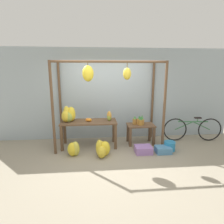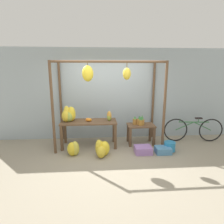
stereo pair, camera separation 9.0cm
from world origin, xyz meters
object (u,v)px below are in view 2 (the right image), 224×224
object	(u,v)px
banana_pile_ground_left	(73,149)
parked_bicycle	(193,130)
banana_pile_ground_right	(102,149)
blue_bucket	(170,146)
banana_pile_on_table	(69,115)
pineapple_cluster	(139,121)
papaya_pile	(109,116)
fruit_crate_purple	(163,150)
orange_pile	(89,120)
fruit_crate_white	(143,150)

from	to	relation	value
banana_pile_ground_left	parked_bicycle	size ratio (longest dim) A/B	0.22
banana_pile_ground_right	blue_bucket	xyz separation A→B (m)	(1.84, 0.19, -0.06)
banana_pile_on_table	pineapple_cluster	xyz separation A→B (m)	(2.00, 0.04, -0.22)
pineapple_cluster	papaya_pile	size ratio (longest dim) A/B	1.18
blue_bucket	fruit_crate_purple	distance (m)	0.27
blue_bucket	parked_bicycle	distance (m)	1.19
pineapple_cluster	papaya_pile	world-z (taller)	papaya_pile
orange_pile	fruit_crate_white	bearing A→B (deg)	-21.63
orange_pile	fruit_crate_purple	world-z (taller)	orange_pile
pineapple_cluster	fruit_crate_white	distance (m)	0.90
banana_pile_ground_right	parked_bicycle	world-z (taller)	parked_bicycle
papaya_pile	blue_bucket	bearing A→B (deg)	-16.80
banana_pile_ground_right	papaya_pile	size ratio (longest dim) A/B	1.55
blue_bucket	banana_pile_ground_right	bearing A→B (deg)	-174.12
banana_pile_on_table	blue_bucket	world-z (taller)	banana_pile_on_table
orange_pile	fruit_crate_purple	distance (m)	2.16
banana_pile_ground_left	banana_pile_ground_right	xyz separation A→B (m)	(0.74, -0.10, 0.01)
parked_bicycle	fruit_crate_purple	world-z (taller)	parked_bicycle
orange_pile	papaya_pile	world-z (taller)	papaya_pile
fruit_crate_white	blue_bucket	bearing A→B (deg)	7.63
banana_pile_ground_right	fruit_crate_purple	distance (m)	1.61
banana_pile_on_table	papaya_pile	distance (m)	1.12
blue_bucket	fruit_crate_purple	xyz separation A→B (m)	(-0.23, -0.14, -0.04)
fruit_crate_purple	blue_bucket	bearing A→B (deg)	30.76
papaya_pile	fruit_crate_purple	world-z (taller)	papaya_pile
banana_pile_on_table	fruit_crate_purple	size ratio (longest dim) A/B	1.18
orange_pile	banana_pile_ground_left	distance (m)	0.92
banana_pile_on_table	parked_bicycle	distance (m)	3.74
orange_pile	pineapple_cluster	distance (m)	1.46
banana_pile_ground_right	papaya_pile	world-z (taller)	papaya_pile
pineapple_cluster	fruit_crate_purple	world-z (taller)	pineapple_cluster
pineapple_cluster	banana_pile_ground_right	distance (m)	1.43
banana_pile_on_table	papaya_pile	xyz separation A→B (m)	(1.12, -0.03, -0.05)
orange_pile	banana_pile_ground_right	xyz separation A→B (m)	(0.35, -0.66, -0.60)
banana_pile_ground_right	papaya_pile	distance (m)	0.99
orange_pile	pineapple_cluster	bearing A→B (deg)	3.52
pineapple_cluster	fruit_crate_white	size ratio (longest dim) A/B	0.76
fruit_crate_white	orange_pile	bearing A→B (deg)	158.37
orange_pile	papaya_pile	xyz separation A→B (m)	(0.58, 0.02, 0.08)
blue_bucket	papaya_pile	bearing A→B (deg)	163.20
orange_pile	parked_bicycle	xyz separation A→B (m)	(3.15, 0.17, -0.41)
fruit_crate_white	fruit_crate_purple	bearing A→B (deg)	-4.00
papaya_pile	fruit_crate_purple	size ratio (longest dim) A/B	0.72
banana_pile_ground_left	banana_pile_on_table	bearing A→B (deg)	104.15
banana_pile_ground_right	papaya_pile	xyz separation A→B (m)	(0.23, 0.67, 0.68)
pineapple_cluster	parked_bicycle	bearing A→B (deg)	2.88
fruit_crate_white	papaya_pile	size ratio (longest dim) A/B	1.55
pineapple_cluster	papaya_pile	bearing A→B (deg)	-175.37
fruit_crate_white	fruit_crate_purple	world-z (taller)	fruit_crate_white
banana_pile_ground_left	fruit_crate_purple	world-z (taller)	banana_pile_ground_left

